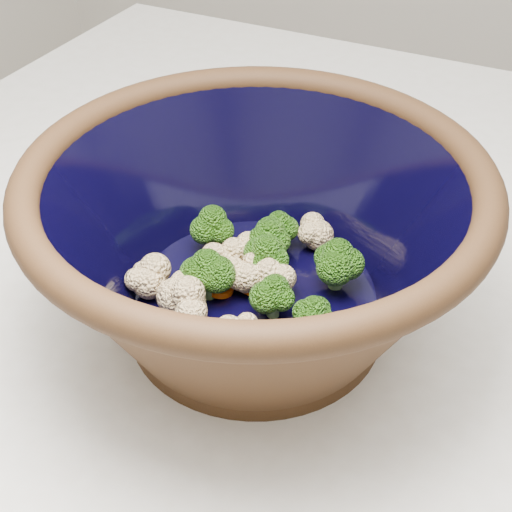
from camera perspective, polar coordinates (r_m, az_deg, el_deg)
The scene contains 2 objects.
mixing_bowl at distance 0.61m, azimuth 0.00°, elevation 1.22°, with size 0.48×0.48×0.17m.
vegetable_pile at distance 0.64m, azimuth -0.23°, elevation -0.74°, with size 0.18×0.19×0.05m.
Camera 1 is at (0.19, -0.51, 1.37)m, focal length 50.00 mm.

